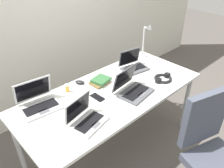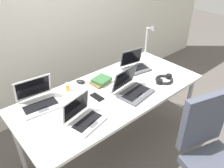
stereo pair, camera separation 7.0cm
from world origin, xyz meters
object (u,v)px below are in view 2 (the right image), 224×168
Objects in this scene: computer_mouse at (81,82)px; book_stack at (101,81)px; laptop_front_left at (84,117)px; laptop_near_mouse at (38,100)px; pill_bottle at (68,87)px; desk_lamp at (149,42)px; office_chair at (210,164)px; cell_phone at (97,97)px; laptop_near_lamp at (135,66)px; laptop_back_left at (132,89)px; headphones at (164,79)px.

book_stack reaches higher than computer_mouse.
laptop_front_left is 1.57× the size of book_stack.
laptop_near_mouse reaches higher than pill_bottle.
desk_lamp reaches higher than laptop_near_mouse.
pill_bottle is at bearing 160.02° from computer_mouse.
laptop_front_left is 0.33× the size of office_chair.
book_stack is 0.21× the size of office_chair.
laptop_front_left is 1.09m from office_chair.
desk_lamp is 1.11m from pill_bottle.
cell_phone is at bearing -28.60° from laptop_near_mouse.
office_chair is at bearing -103.83° from computer_mouse.
cell_phone is at bearing -62.54° from pill_bottle.
book_stack is at bearing -17.27° from pill_bottle.
office_chair is at bearing -101.83° from laptop_near_lamp.
laptop_back_left is 0.60m from pill_bottle.
book_stack is at bearing 101.64° from office_chair.
laptop_back_left reaches higher than book_stack.
pill_bottle is at bearing 135.49° from laptop_back_left.
laptop_back_left is at bearing -71.20° from book_stack.
office_chair reaches higher than laptop_near_lamp.
office_chair is (-0.56, -1.21, -0.54)m from desk_lamp.
laptop_back_left is (-0.35, -0.30, 0.00)m from laptop_near_lamp.
headphones is (0.68, -0.21, 0.01)m from cell_phone.
office_chair reaches higher than computer_mouse.
laptop_front_left is at bearing -141.85° from book_stack.
laptop_near_lamp reaches higher than headphones.
laptop_near_lamp is 1.08m from laptop_near_mouse.
desk_lamp is at bearing 13.42° from cell_phone.
laptop_near_lamp is at bearing 78.17° from office_chair.
laptop_near_lamp is at bearing -2.24° from book_stack.
desk_lamp is 5.07× the size of pill_bottle.
office_chair reaches higher than book_stack.
headphones is 1.06× the size of book_stack.
laptop_back_left reaches higher than headphones.
headphones is 2.71× the size of pill_bottle.
headphones is (0.65, -0.51, -0.00)m from computer_mouse.
laptop_front_left is 0.97m from laptop_near_lamp.
laptop_near_lamp is 0.46m from laptop_back_left.
laptop_near_mouse is at bearing -174.94° from pill_bottle.
computer_mouse is 0.30m from cell_phone.
laptop_front_left reaches higher than laptop_near_lamp.
laptop_front_left reaches higher than computer_mouse.
book_stack is at bearing 41.08° from cell_phone.
laptop_near_mouse is 4.34× the size of pill_bottle.
cell_phone is 0.64× the size of headphones.
laptop_front_left is at bearing -106.34° from pill_bottle.
laptop_front_left is (-1.24, -0.45, -0.15)m from desk_lamp.
laptop_near_mouse is 3.57× the size of computer_mouse.
laptop_back_left is (0.56, 0.03, 0.00)m from laptop_front_left.
laptop_front_left is at bearing -147.13° from cell_phone.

